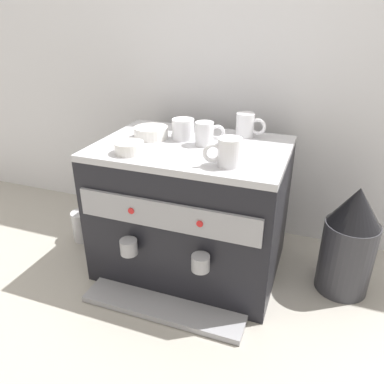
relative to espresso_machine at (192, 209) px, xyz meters
name	(u,v)px	position (x,y,z in m)	size (l,w,h in m)	color
ground_plane	(192,262)	(0.00, 0.00, -0.24)	(4.00, 4.00, 0.00)	#9E998E
tiled_backsplash_wall	(223,96)	(0.00, 0.37, 0.34)	(2.80, 0.03, 1.15)	silver
espresso_machine	(192,209)	(0.00, 0.00, 0.00)	(0.64, 0.56, 0.48)	black
ceramic_cup_0	(183,129)	(-0.05, 0.06, 0.28)	(0.08, 0.11, 0.07)	white
ceramic_cup_1	(228,152)	(0.16, -0.14, 0.28)	(0.11, 0.08, 0.08)	white
ceramic_cup_2	(246,125)	(0.15, 0.16, 0.28)	(0.11, 0.06, 0.08)	white
ceramic_cup_3	(206,134)	(0.04, 0.02, 0.28)	(0.09, 0.07, 0.08)	white
ceramic_bowl_0	(129,148)	(-0.16, -0.14, 0.26)	(0.09, 0.09, 0.04)	white
ceramic_bowl_1	(151,133)	(-0.16, 0.03, 0.26)	(0.12, 0.12, 0.04)	white
coffee_grinder	(349,242)	(0.54, 0.05, -0.05)	(0.18, 0.18, 0.39)	#333338
milk_pitcher	(83,226)	(-0.49, 0.01, -0.17)	(0.09, 0.09, 0.13)	#B7B7BC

